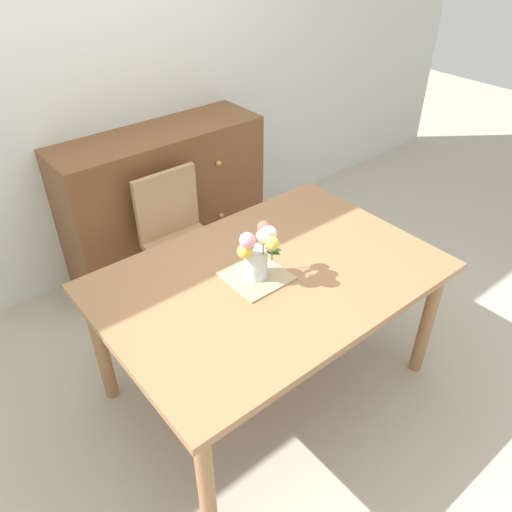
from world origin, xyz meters
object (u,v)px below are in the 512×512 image
object	(u,v)px
dining_table	(270,287)
flower_vase	(258,251)
dresser	(165,201)
chair_far	(179,234)

from	to	relation	value
dining_table	flower_vase	size ratio (longest dim) A/B	5.75
dresser	flower_vase	bearing A→B (deg)	-100.97
chair_far	dresser	bearing A→B (deg)	-110.53
dining_table	chair_far	distance (m)	0.90
chair_far	flower_vase	bearing A→B (deg)	84.09
dining_table	chair_far	xyz separation A→B (m)	(0.02, 0.89, -0.15)
dresser	flower_vase	world-z (taller)	flower_vase
dining_table	flower_vase	world-z (taller)	flower_vase
chair_far	flower_vase	size ratio (longest dim) A/B	3.22
dining_table	flower_vase	xyz separation A→B (m)	(-0.07, 0.01, 0.24)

